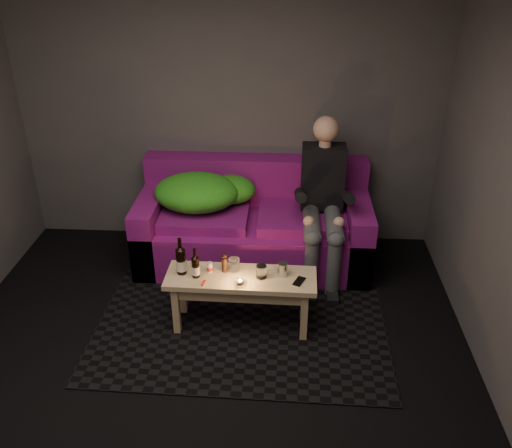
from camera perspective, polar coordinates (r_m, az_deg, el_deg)
The scene contains 17 objects.
floor at distance 3.92m, azimuth -6.05°, elevation -17.51°, with size 4.50×4.50×0.00m, color black.
room at distance 3.40m, azimuth -6.25°, elevation 8.22°, with size 4.50×4.50×4.50m.
rug at distance 4.50m, azimuth -1.47°, elevation -10.10°, with size 2.32×1.69×0.01m, color black.
sofa at distance 5.14m, azimuth -0.21°, elevation -0.29°, with size 2.13×0.96×0.92m.
green_blanket at distance 5.02m, azimuth -5.67°, elevation 3.40°, with size 0.94×0.64×0.32m.
person at distance 4.81m, azimuth 7.06°, elevation 2.73°, with size 0.38×0.88×1.42m.
coffee_table at distance 4.23m, azimuth -1.59°, elevation -6.45°, with size 1.17×0.39×0.47m.
beer_bottle_a at distance 4.19m, azimuth -7.90°, elevation -3.83°, with size 0.08×0.08×0.31m.
beer_bottle_b at distance 4.15m, azimuth -6.39°, elevation -4.47°, with size 0.06×0.06×0.25m.
salt_shaker at distance 4.22m, azimuth -4.90°, elevation -4.56°, with size 0.04×0.04×0.09m, color silver.
pepper_mill at distance 4.21m, azimuth -3.34°, elevation -4.31°, with size 0.05×0.05×0.12m, color black.
tumbler_back at distance 4.22m, azimuth -2.31°, elevation -4.28°, with size 0.09×0.09×0.10m, color white.
tealight at distance 4.08m, azimuth -1.70°, elevation -6.07°, with size 0.05×0.05×0.04m.
tumbler_front at distance 4.14m, azimuth 0.58°, elevation -5.03°, with size 0.08×0.08×0.10m, color white.
steel_cup at distance 4.16m, azimuth 2.83°, elevation -4.77°, with size 0.08×0.08×0.11m, color #AAADB1.
smartphone at distance 4.13m, azimuth 4.57°, elevation -6.04°, with size 0.06×0.13×0.01m, color black.
red_lighter at distance 4.11m, azimuth -5.54°, elevation -6.18°, with size 0.02×0.07×0.01m, color red.
Camera 1 is at (0.55, -2.67, 2.82)m, focal length 38.00 mm.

